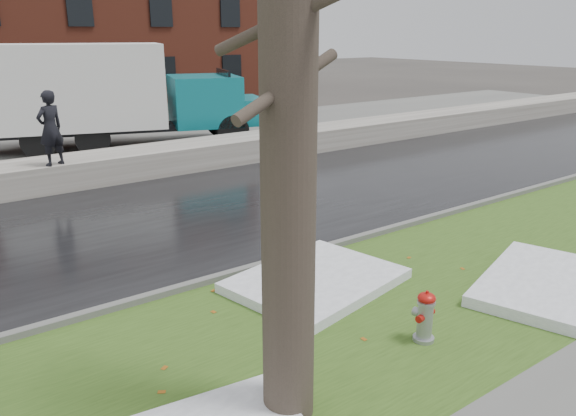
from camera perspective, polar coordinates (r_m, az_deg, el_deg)
ground at (r=9.16m, az=1.08°, el=-8.26°), size 120.00×120.00×0.00m
verge at (r=8.30m, az=6.39°, el=-11.12°), size 60.00×4.50×0.04m
road at (r=12.77m, az=-11.20°, el=-0.92°), size 60.00×7.00×0.03m
parking_lot at (r=20.58m, az=-21.44°, el=5.20°), size 60.00×9.00×0.03m
curb at (r=9.88m, az=-2.44°, el=-5.84°), size 60.00×0.15×0.14m
snowbank at (r=16.46m, az=-17.57°, el=4.05°), size 60.00×1.60×0.75m
brick_building at (r=37.24m, az=-26.57°, el=17.37°), size 26.00×12.00×10.00m
bg_tree_right at (r=37.09m, az=-1.69°, el=16.53°), size 1.40×1.62×6.50m
fire_hydrant at (r=7.73m, az=13.75°, el=-10.44°), size 0.36×0.32×0.72m
tree at (r=5.20m, az=0.03°, el=11.61°), size 1.39×1.62×6.77m
box_truck at (r=20.79m, az=-17.28°, el=11.01°), size 10.78×5.11×3.59m
worker at (r=15.23m, az=-23.00°, el=7.46°), size 0.80×0.67×1.87m
snow_patch_near at (r=9.20m, az=2.88°, el=-7.34°), size 2.94×2.47×0.16m
snow_patch_side at (r=9.95m, az=24.85°, el=-6.99°), size 3.22×2.58×0.18m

